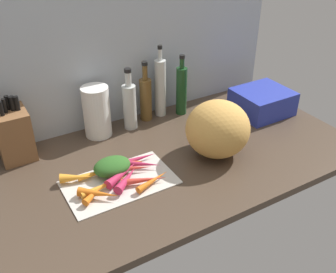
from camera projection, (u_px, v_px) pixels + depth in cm
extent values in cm
cube|color=#47382B|center=(147.00, 166.00, 150.69)|extent=(170.00, 80.00, 3.00)
cube|color=#ADB7C1|center=(102.00, 59.00, 162.47)|extent=(170.00, 3.00, 60.00)
cube|color=beige|center=(120.00, 182.00, 139.40)|extent=(39.10, 23.19, 0.80)
cone|color=orange|center=(153.00, 181.00, 137.42)|extent=(14.92, 6.76, 2.51)
cone|color=#B2264C|center=(141.00, 158.00, 149.55)|extent=(12.93, 2.59, 2.26)
cone|color=orange|center=(105.00, 186.00, 135.07)|extent=(18.14, 4.82, 2.46)
cone|color=#B2264C|center=(127.00, 179.00, 137.37)|extent=(13.06, 11.50, 3.53)
cone|color=orange|center=(99.00, 172.00, 141.77)|extent=(15.76, 2.91, 2.29)
cone|color=orange|center=(95.00, 193.00, 131.76)|extent=(11.12, 8.83, 2.60)
cone|color=#B2264C|center=(142.00, 164.00, 145.72)|extent=(12.64, 10.01, 2.68)
cone|color=red|center=(144.00, 180.00, 137.49)|extent=(16.23, 7.97, 2.74)
cone|color=orange|center=(76.00, 178.00, 138.03)|extent=(11.65, 7.76, 3.55)
cone|color=#B2264C|center=(122.00, 174.00, 139.96)|extent=(15.78, 10.37, 3.60)
cone|color=orange|center=(125.00, 163.00, 145.78)|extent=(14.01, 8.42, 3.49)
cone|color=red|center=(130.00, 168.00, 143.29)|extent=(15.61, 8.68, 2.88)
cone|color=orange|center=(98.00, 194.00, 130.68)|extent=(12.92, 11.50, 3.32)
ellipsoid|color=#2D6023|center=(112.00, 166.00, 141.99)|extent=(13.85, 10.66, 5.86)
ellipsoid|color=gold|center=(218.00, 129.00, 149.97)|extent=(25.29, 24.53, 22.47)
cube|color=brown|center=(14.00, 135.00, 148.69)|extent=(12.49, 14.23, 19.91)
cylinder|color=black|center=(1.00, 109.00, 139.69)|extent=(1.49, 1.49, 5.50)
cylinder|color=black|center=(4.00, 106.00, 141.75)|extent=(1.59, 1.59, 5.50)
cylinder|color=black|center=(7.00, 103.00, 143.76)|extent=(1.66, 1.66, 5.50)
cylinder|color=black|center=(12.00, 103.00, 143.37)|extent=(2.04, 2.04, 5.50)
cylinder|color=black|center=(17.00, 103.00, 143.37)|extent=(1.77, 1.77, 5.50)
cylinder|color=white|center=(97.00, 112.00, 162.47)|extent=(11.35, 11.35, 22.08)
cylinder|color=silver|center=(130.00, 107.00, 168.27)|extent=(5.83, 5.83, 20.00)
cylinder|color=silver|center=(128.00, 79.00, 161.42)|extent=(2.65, 2.65, 6.16)
cylinder|color=black|center=(128.00, 70.00, 159.39)|extent=(3.05, 3.05, 1.60)
cylinder|color=brown|center=(146.00, 100.00, 175.12)|extent=(5.43, 5.43, 19.37)
cylinder|color=brown|center=(145.00, 73.00, 168.28)|extent=(2.30, 2.30, 6.76)
cylinder|color=black|center=(145.00, 63.00, 166.10)|extent=(2.64, 2.64, 1.60)
cylinder|color=silver|center=(160.00, 88.00, 176.94)|extent=(5.14, 5.14, 26.65)
cylinder|color=silver|center=(160.00, 55.00, 168.61)|extent=(1.82, 1.82, 5.17)
cylinder|color=black|center=(160.00, 47.00, 166.84)|extent=(2.09, 2.09, 1.60)
cylinder|color=#19421E|center=(181.00, 91.00, 179.27)|extent=(5.02, 5.02, 22.46)
cylinder|color=#19421E|center=(182.00, 63.00, 172.20)|extent=(2.13, 2.13, 4.55)
cylinder|color=black|center=(182.00, 57.00, 170.59)|extent=(2.46, 2.46, 1.60)
cube|color=#2838AD|center=(262.00, 102.00, 182.70)|extent=(24.49, 21.98, 11.14)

